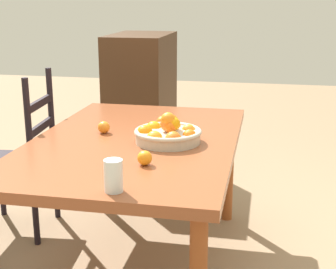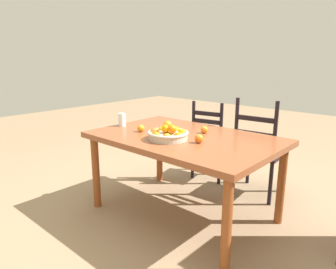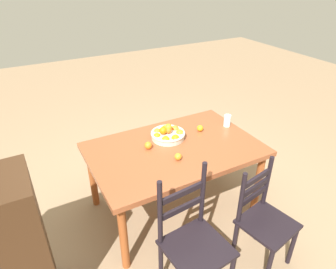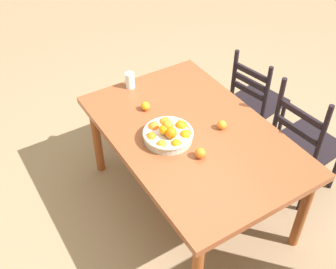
% 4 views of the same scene
% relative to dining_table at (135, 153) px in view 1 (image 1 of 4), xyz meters
% --- Properties ---
extents(ground_plane, '(12.00, 12.00, 0.00)m').
position_rel_dining_table_xyz_m(ground_plane, '(0.00, 0.00, -0.65)').
color(ground_plane, '#907456').
extents(dining_table, '(1.55, 1.01, 0.72)m').
position_rel_dining_table_xyz_m(dining_table, '(0.00, 0.00, 0.00)').
color(dining_table, brown).
rests_on(dining_table, ground).
extents(chair_near_window, '(0.47, 0.47, 0.99)m').
position_rel_dining_table_xyz_m(chair_near_window, '(0.30, 0.80, -0.20)').
color(chair_near_window, black).
rests_on(chair_near_window, ground).
extents(cabinet, '(0.75, 0.46, 1.12)m').
position_rel_dining_table_xyz_m(cabinet, '(1.59, 0.38, -0.09)').
color(cabinet, '#3B2414').
rests_on(cabinet, ground).
extents(fruit_bowl, '(0.33, 0.33, 0.15)m').
position_rel_dining_table_xyz_m(fruit_bowl, '(-0.03, -0.17, 0.12)').
color(fruit_bowl, beige).
rests_on(fruit_bowl, dining_table).
extents(orange_loose_0, '(0.06, 0.06, 0.06)m').
position_rel_dining_table_xyz_m(orange_loose_0, '(0.07, 0.19, 0.11)').
color(orange_loose_0, orange).
rests_on(orange_loose_0, dining_table).
extents(orange_loose_1, '(0.07, 0.07, 0.07)m').
position_rel_dining_table_xyz_m(orange_loose_1, '(0.22, -0.10, 0.11)').
color(orange_loose_1, orange).
rests_on(orange_loose_1, dining_table).
extents(orange_loose_2, '(0.06, 0.06, 0.06)m').
position_rel_dining_table_xyz_m(orange_loose_2, '(-0.38, -0.15, 0.11)').
color(orange_loose_2, orange).
rests_on(orange_loose_2, dining_table).
extents(drinking_glass, '(0.07, 0.07, 0.12)m').
position_rel_dining_table_xyz_m(drinking_glass, '(-0.68, -0.10, 0.14)').
color(drinking_glass, silver).
rests_on(drinking_glass, dining_table).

